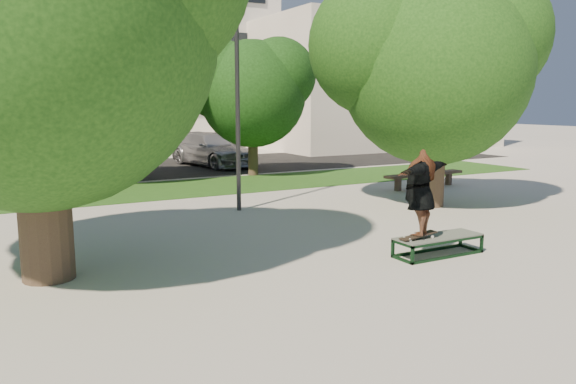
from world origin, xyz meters
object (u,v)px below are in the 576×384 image
grind_box (438,245)px  car_silver_b (213,149)px  lamppost (237,93)px  car_grey (95,158)px  car_dark (84,156)px  bench (424,175)px  tree_left (23,2)px  tree_right (431,58)px

grind_box → car_silver_b: car_silver_b is taller
lamppost → car_grey: size_ratio=1.18×
car_dark → car_silver_b: (5.75, 0.54, -0.00)m
lamppost → car_silver_b: 11.38m
bench → tree_left: bearing=-164.3°
lamppost → grind_box: 6.86m
bench → car_silver_b: 10.64m
grind_box → car_grey: car_grey is taller
lamppost → car_silver_b: (3.38, 10.60, -2.39)m
tree_right → bench: (2.32, 2.60, -3.66)m
grind_box → bench: 8.81m
lamppost → grind_box: (1.50, -6.00, -2.96)m
tree_right → car_silver_b: size_ratio=1.25×
bench → tree_right: bearing=-136.1°
tree_right → car_silver_b: tree_right is taller
lamppost → bench: bearing=5.4°
tree_left → tree_right: (10.21, 1.99, -0.33)m
tree_right → car_silver_b: bearing=97.0°
tree_right → bench: size_ratio=1.92×
tree_right → car_dark: tree_right is taller
car_grey → tree_left: bearing=-99.8°
car_grey → car_silver_b: 5.52m
lamppost → car_silver_b: bearing=72.3°
tree_left → bench: size_ratio=2.10×
tree_left → grind_box: size_ratio=3.95×
tree_left → grind_box: (6.79, -2.10, -4.23)m
tree_right → car_grey: size_ratio=1.25×
bench → car_silver_b: size_ratio=0.65×
car_dark → car_silver_b: car_dark is taller
tree_left → car_silver_b: 17.30m
tree_left → lamppost: tree_left is taller
tree_left → bench: 13.93m
tree_left → car_silver_b: bearing=59.1°
car_grey → bench: bearing=-39.8°
lamppost → bench: size_ratio=1.80×
grind_box → car_grey: (-3.53, 15.53, 0.53)m
car_grey → car_dark: bearing=125.9°
lamppost → grind_box: size_ratio=3.39×
tree_right → bench: tree_right is taller
car_grey → car_silver_b: bearing=15.1°
lamppost → car_dark: bearing=103.2°
tree_right → lamppost: (-4.92, 1.92, -0.94)m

